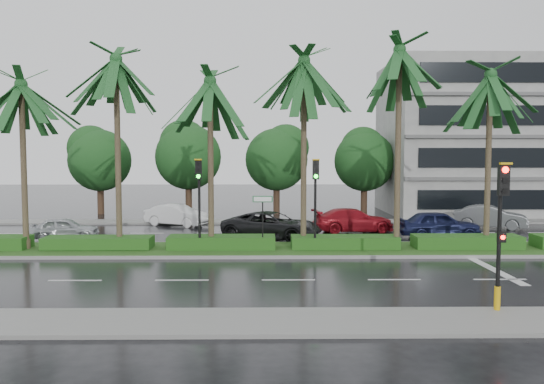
{
  "coord_description": "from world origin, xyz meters",
  "views": [
    {
      "loc": [
        -0.84,
        -24.62,
        4.69
      ],
      "look_at": [
        -0.54,
        1.5,
        2.86
      ],
      "focal_mm": 35.0,
      "sensor_mm": 36.0,
      "label": 1
    }
  ],
  "objects_px": {
    "car_white": "(177,215)",
    "street_sign": "(263,209)",
    "signal_median_left": "(199,191)",
    "car_silver": "(64,228)",
    "car_darkgrey": "(272,226)",
    "car_red": "(353,220)",
    "car_grey": "(490,217)",
    "signal_near": "(501,230)",
    "car_blue": "(439,224)"
  },
  "relations": [
    {
      "from": "street_sign",
      "to": "car_grey",
      "type": "relative_size",
      "value": 0.58
    },
    {
      "from": "street_sign",
      "to": "signal_near",
      "type": "bearing_deg",
      "value": -54.66
    },
    {
      "from": "signal_median_left",
      "to": "signal_near",
      "type": "bearing_deg",
      "value": -44.09
    },
    {
      "from": "car_silver",
      "to": "car_red",
      "type": "bearing_deg",
      "value": -90.12
    },
    {
      "from": "signal_median_left",
      "to": "car_darkgrey",
      "type": "distance_m",
      "value": 5.98
    },
    {
      "from": "signal_median_left",
      "to": "car_red",
      "type": "xyz_separation_m",
      "value": [
        8.5,
        7.18,
        -2.28
      ]
    },
    {
      "from": "signal_median_left",
      "to": "car_silver",
      "type": "bearing_deg",
      "value": 151.54
    },
    {
      "from": "signal_median_left",
      "to": "car_red",
      "type": "distance_m",
      "value": 11.36
    },
    {
      "from": "signal_median_left",
      "to": "car_darkgrey",
      "type": "xyz_separation_m",
      "value": [
        3.5,
        4.31,
        -2.23
      ]
    },
    {
      "from": "signal_median_left",
      "to": "car_darkgrey",
      "type": "bearing_deg",
      "value": 50.89
    },
    {
      "from": "signal_median_left",
      "to": "car_grey",
      "type": "xyz_separation_m",
      "value": [
        17.5,
        8.62,
        -2.26
      ]
    },
    {
      "from": "car_darkgrey",
      "to": "car_red",
      "type": "distance_m",
      "value": 5.76
    },
    {
      "from": "car_blue",
      "to": "car_white",
      "type": "bearing_deg",
      "value": 72.13
    },
    {
      "from": "car_white",
      "to": "car_red",
      "type": "relative_size",
      "value": 0.88
    },
    {
      "from": "street_sign",
      "to": "car_silver",
      "type": "relative_size",
      "value": 0.71
    },
    {
      "from": "car_blue",
      "to": "car_darkgrey",
      "type": "bearing_deg",
      "value": 93.8
    },
    {
      "from": "car_white",
      "to": "car_blue",
      "type": "height_order",
      "value": "car_blue"
    },
    {
      "from": "street_sign",
      "to": "car_white",
      "type": "bearing_deg",
      "value": 120.16
    },
    {
      "from": "car_silver",
      "to": "signal_near",
      "type": "bearing_deg",
      "value": -137.75
    },
    {
      "from": "car_white",
      "to": "street_sign",
      "type": "bearing_deg",
      "value": -125.62
    },
    {
      "from": "car_silver",
      "to": "car_grey",
      "type": "distance_m",
      "value": 25.88
    },
    {
      "from": "car_white",
      "to": "car_darkgrey",
      "type": "relative_size",
      "value": 0.78
    },
    {
      "from": "signal_median_left",
      "to": "car_silver",
      "type": "xyz_separation_m",
      "value": [
        -8.03,
        4.35,
        -2.37
      ]
    },
    {
      "from": "car_grey",
      "to": "street_sign",
      "type": "bearing_deg",
      "value": 142.7
    },
    {
      "from": "signal_near",
      "to": "car_red",
      "type": "xyz_separation_m",
      "value": [
        -1.5,
        16.87,
        -1.79
      ]
    },
    {
      "from": "signal_near",
      "to": "car_blue",
      "type": "bearing_deg",
      "value": 78.36
    },
    {
      "from": "signal_near",
      "to": "car_blue",
      "type": "height_order",
      "value": "signal_near"
    },
    {
      "from": "car_silver",
      "to": "car_darkgrey",
      "type": "relative_size",
      "value": 0.66
    },
    {
      "from": "street_sign",
      "to": "car_darkgrey",
      "type": "bearing_deg",
      "value": 83.09
    },
    {
      "from": "signal_median_left",
      "to": "street_sign",
      "type": "xyz_separation_m",
      "value": [
        3.0,
        0.18,
        -0.87
      ]
    },
    {
      "from": "street_sign",
      "to": "car_darkgrey",
      "type": "relative_size",
      "value": 0.47
    },
    {
      "from": "signal_median_left",
      "to": "street_sign",
      "type": "bearing_deg",
      "value": 3.47
    },
    {
      "from": "signal_median_left",
      "to": "car_silver",
      "type": "distance_m",
      "value": 9.43
    },
    {
      "from": "car_silver",
      "to": "car_blue",
      "type": "distance_m",
      "value": 21.03
    },
    {
      "from": "car_blue",
      "to": "car_grey",
      "type": "xyz_separation_m",
      "value": [
        4.5,
        3.77,
        -0.03
      ]
    },
    {
      "from": "signal_near",
      "to": "car_darkgrey",
      "type": "distance_m",
      "value": 15.53
    },
    {
      "from": "car_grey",
      "to": "car_silver",
      "type": "bearing_deg",
      "value": 121.99
    },
    {
      "from": "street_sign",
      "to": "car_grey",
      "type": "distance_m",
      "value": 16.83
    },
    {
      "from": "street_sign",
      "to": "car_grey",
      "type": "height_order",
      "value": "street_sign"
    },
    {
      "from": "car_silver",
      "to": "car_grey",
      "type": "height_order",
      "value": "car_grey"
    },
    {
      "from": "signal_median_left",
      "to": "car_darkgrey",
      "type": "relative_size",
      "value": 0.79
    },
    {
      "from": "signal_near",
      "to": "car_red",
      "type": "relative_size",
      "value": 0.88
    },
    {
      "from": "car_white",
      "to": "car_grey",
      "type": "xyz_separation_m",
      "value": [
        20.25,
        -1.46,
        0.03
      ]
    },
    {
      "from": "car_darkgrey",
      "to": "car_blue",
      "type": "relative_size",
      "value": 1.23
    },
    {
      "from": "signal_median_left",
      "to": "car_white",
      "type": "relative_size",
      "value": 1.01
    },
    {
      "from": "signal_near",
      "to": "car_silver",
      "type": "bearing_deg",
      "value": 142.09
    },
    {
      "from": "car_grey",
      "to": "car_blue",
      "type": "bearing_deg",
      "value": 152.42
    },
    {
      "from": "signal_near",
      "to": "street_sign",
      "type": "relative_size",
      "value": 1.68
    },
    {
      "from": "car_silver",
      "to": "car_red",
      "type": "relative_size",
      "value": 0.74
    },
    {
      "from": "signal_median_left",
      "to": "car_darkgrey",
      "type": "height_order",
      "value": "signal_median_left"
    }
  ]
}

